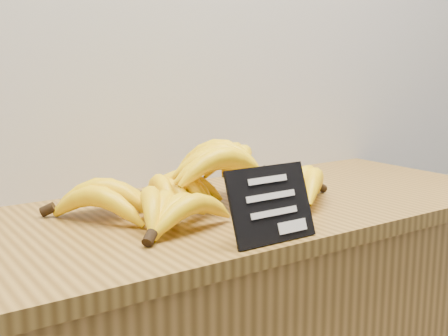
% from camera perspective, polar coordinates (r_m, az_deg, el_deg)
% --- Properties ---
extents(counter_top, '(1.40, 0.54, 0.03)m').
position_cam_1_polar(counter_top, '(1.13, -1.43, -4.83)').
color(counter_top, olive).
rests_on(counter_top, counter).
extents(chalkboard_sign, '(0.16, 0.05, 0.12)m').
position_cam_1_polar(chalkboard_sign, '(0.92, 4.83, -3.68)').
color(chalkboard_sign, black).
rests_on(chalkboard_sign, counter_top).
extents(banana_pile, '(0.57, 0.37, 0.13)m').
position_cam_1_polar(banana_pile, '(1.10, -2.43, -1.71)').
color(banana_pile, yellow).
rests_on(banana_pile, counter_top).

